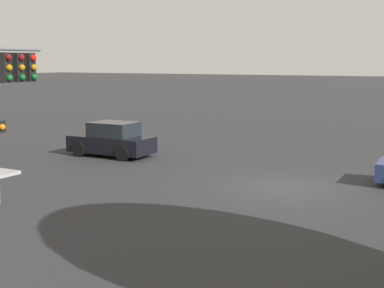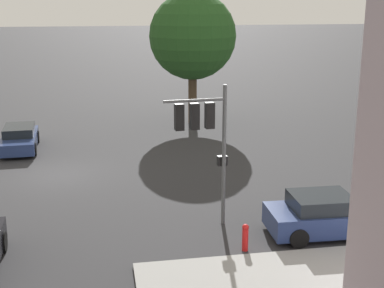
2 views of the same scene
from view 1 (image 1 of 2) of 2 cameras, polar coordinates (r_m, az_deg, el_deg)
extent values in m
plane|color=#28282B|center=(18.61, 9.92, -4.55)|extent=(300.00, 300.00, 0.00)
cylinder|color=#515456|center=(17.49, -18.25, 9.56)|extent=(0.28, 2.16, 0.10)
cube|color=black|center=(17.09, -19.39, 7.69)|extent=(0.32, 0.32, 0.90)
sphere|color=#590F0F|center=(16.96, -18.98, 8.72)|extent=(0.20, 0.20, 0.20)
sphere|color=#99660F|center=(16.96, -18.93, 7.71)|extent=(0.20, 0.20, 0.20)
sphere|color=#0F511E|center=(16.97, -18.87, 6.70)|extent=(0.20, 0.20, 0.20)
cube|color=black|center=(17.49, -18.16, 7.76)|extent=(0.32, 0.32, 0.90)
sphere|color=#590F0F|center=(17.36, -17.74, 8.77)|extent=(0.20, 0.20, 0.20)
sphere|color=#99660F|center=(17.36, -17.70, 7.78)|extent=(0.20, 0.20, 0.20)
sphere|color=#0F511E|center=(17.37, -17.65, 6.79)|extent=(0.20, 0.20, 0.20)
cube|color=black|center=(17.89, -16.99, 7.83)|extent=(0.32, 0.32, 0.90)
sphere|color=red|center=(17.76, -16.57, 8.81)|extent=(0.20, 0.20, 0.20)
sphere|color=#99660F|center=(17.76, -16.52, 7.84)|extent=(0.20, 0.20, 0.20)
sphere|color=#0F511E|center=(17.77, -16.48, 6.88)|extent=(0.20, 0.20, 0.20)
sphere|color=orange|center=(16.59, -19.58, 1.72)|extent=(0.18, 0.18, 0.18)
cube|color=black|center=(24.53, -8.59, 0.00)|extent=(3.89, 1.81, 0.73)
cube|color=black|center=(24.34, -8.34, 1.57)|extent=(2.04, 1.55, 0.64)
cylinder|color=black|center=(24.67, -11.91, -0.55)|extent=(0.68, 0.24, 0.67)
cylinder|color=black|center=(25.90, -9.66, -0.05)|extent=(0.68, 0.24, 0.67)
cylinder|color=black|center=(23.23, -7.38, -1.00)|extent=(0.68, 0.24, 0.67)
cylinder|color=black|center=(24.53, -5.23, -0.45)|extent=(0.68, 0.24, 0.67)
camera|label=2|loc=(34.13, -35.23, 13.35)|focal=50.00mm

